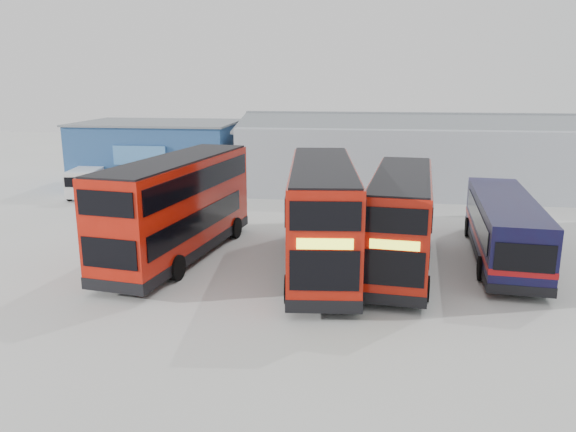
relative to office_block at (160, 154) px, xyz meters
The scene contains 8 objects.
ground_plane 22.94m from the office_block, 52.11° to the right, with size 120.00×120.00×0.00m, color #AAAAA5.
office_block is the anchor object (origin of this frame).
maintenance_shed 22.09m from the office_block, ahead, with size 30.50×12.00×5.89m.
double_decker_left 19.33m from the office_block, 67.46° to the right, with size 4.51×11.76×4.87m.
double_decker_centre 23.57m from the office_block, 52.56° to the right, with size 3.80×11.73×4.88m.
double_decker_right 25.45m from the office_block, 45.54° to the right, with size 3.61×10.69×4.44m.
single_decker_blue 27.98m from the office_block, 35.36° to the right, with size 3.61×11.35×3.03m.
panel_van 6.16m from the office_block, 128.51° to the right, with size 2.62×5.08×2.13m.
Camera 1 is at (1.99, -24.97, 8.52)m, focal length 35.00 mm.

